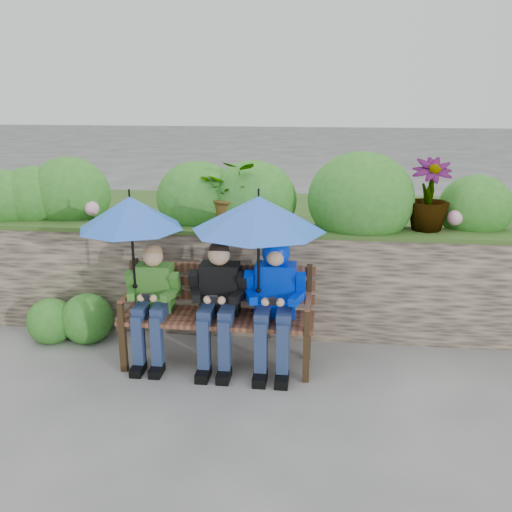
# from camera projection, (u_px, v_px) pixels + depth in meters

# --- Properties ---
(ground) EXTENTS (60.00, 60.00, 0.00)m
(ground) POSITION_uv_depth(u_px,v_px,m) (255.00, 366.00, 4.87)
(ground) COLOR #565656
(ground) RESTS_ON ground
(garden_backdrop) EXTENTS (8.00, 2.87, 1.77)m
(garden_backdrop) POSITION_uv_depth(u_px,v_px,m) (270.00, 246.00, 6.22)
(garden_backdrop) COLOR #3B332E
(garden_backdrop) RESTS_ON ground
(park_bench) EXTENTS (1.62, 0.48, 0.86)m
(park_bench) POSITION_uv_depth(u_px,v_px,m) (219.00, 308.00, 4.83)
(park_bench) COLOR #2F2112
(park_bench) RESTS_ON ground
(boy_left) EXTENTS (0.45, 0.52, 1.03)m
(boy_left) POSITION_uv_depth(u_px,v_px,m) (153.00, 298.00, 4.80)
(boy_left) COLOR #2A5A1F
(boy_left) RESTS_ON ground
(boy_middle) EXTENTS (0.48, 0.56, 1.08)m
(boy_middle) POSITION_uv_depth(u_px,v_px,m) (218.00, 299.00, 4.73)
(boy_middle) COLOR black
(boy_middle) RESTS_ON ground
(boy_right) EXTENTS (0.50, 0.61, 1.10)m
(boy_right) POSITION_uv_depth(u_px,v_px,m) (275.00, 295.00, 4.67)
(boy_right) COLOR #0042BC
(boy_right) RESTS_ON ground
(umbrella_left) EXTENTS (0.87, 0.87, 0.84)m
(umbrella_left) POSITION_uv_depth(u_px,v_px,m) (130.00, 213.00, 4.61)
(umbrella_left) COLOR blue
(umbrella_left) RESTS_ON ground
(umbrella_right) EXTENTS (1.07, 1.07, 0.86)m
(umbrella_right) POSITION_uv_depth(u_px,v_px,m) (259.00, 214.00, 4.44)
(umbrella_right) COLOR blue
(umbrella_right) RESTS_ON ground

